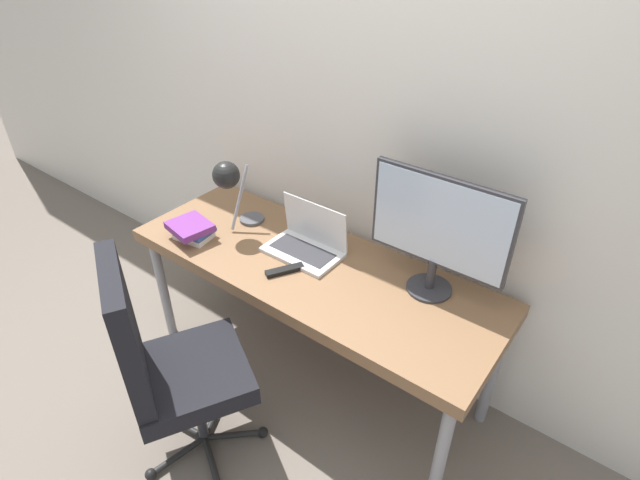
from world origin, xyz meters
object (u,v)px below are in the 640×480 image
at_px(desk_lamp, 230,181).
at_px(book_stack, 192,230).
at_px(laptop, 307,242).
at_px(office_chair, 166,361).
at_px(game_controller, 194,235).
at_px(monitor, 439,228).

xyz_separation_m(desk_lamp, book_stack, (-0.12, -0.17, -0.23)).
relative_size(laptop, office_chair, 0.34).
relative_size(laptop, game_controller, 2.42).
bearing_deg(office_chair, desk_lamp, 113.30).
distance_m(office_chair, game_controller, 0.68).
relative_size(monitor, office_chair, 0.56).
xyz_separation_m(office_chair, game_controller, (-0.40, 0.52, 0.16)).
bearing_deg(book_stack, game_controller, -5.12).
relative_size(laptop, desk_lamp, 0.94).
relative_size(office_chair, game_controller, 7.08).
xyz_separation_m(office_chair, book_stack, (-0.41, 0.52, 0.19)).
height_order(laptop, game_controller, laptop).
xyz_separation_m(book_stack, game_controller, (0.01, -0.00, -0.03)).
distance_m(laptop, book_stack, 0.57).
bearing_deg(laptop, desk_lamp, -168.42).
xyz_separation_m(monitor, desk_lamp, (-0.98, -0.18, -0.03)).
distance_m(monitor, desk_lamp, 1.00).
relative_size(monitor, game_controller, 3.95).
distance_m(book_stack, game_controller, 0.03).
xyz_separation_m(laptop, office_chair, (-0.10, -0.77, -0.19)).
bearing_deg(desk_lamp, game_controller, -121.04).
relative_size(monitor, desk_lamp, 1.54).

